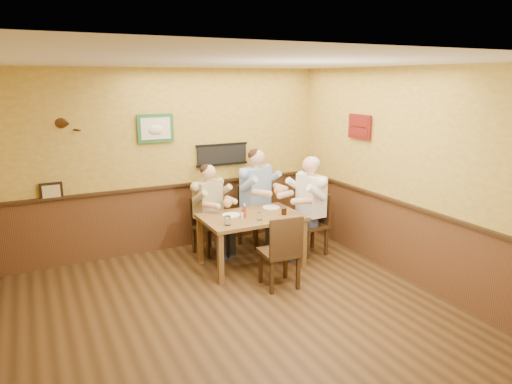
# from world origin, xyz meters

# --- Properties ---
(room) EXTENTS (5.02, 5.03, 2.81)m
(room) POSITION_xyz_m (0.14, 0.17, 1.69)
(room) COLOR #34220F
(room) RESTS_ON ground
(dining_table) EXTENTS (1.40, 0.90, 0.75)m
(dining_table) POSITION_xyz_m (0.81, 1.30, 0.66)
(dining_table) COLOR brown
(dining_table) RESTS_ON ground
(chair_back_left) EXTENTS (0.52, 0.52, 0.88)m
(chair_back_left) POSITION_xyz_m (0.44, 2.04, 0.44)
(chair_back_left) COLOR #382412
(chair_back_left) RESTS_ON ground
(chair_back_right) EXTENTS (0.59, 0.59, 0.99)m
(chair_back_right) POSITION_xyz_m (1.25, 2.04, 0.49)
(chair_back_right) COLOR #382412
(chair_back_right) RESTS_ON ground
(chair_right_end) EXTENTS (0.46, 0.46, 0.95)m
(chair_right_end) POSITION_xyz_m (1.81, 1.29, 0.48)
(chair_right_end) COLOR #382412
(chair_right_end) RESTS_ON ground
(chair_near_side) EXTENTS (0.49, 0.49, 0.99)m
(chair_near_side) POSITION_xyz_m (0.82, 0.51, 0.49)
(chair_near_side) COLOR #382412
(chair_near_side) RESTS_ON ground
(diner_tan_shirt) EXTENTS (0.75, 0.75, 1.25)m
(diner_tan_shirt) POSITION_xyz_m (0.44, 2.04, 0.63)
(diner_tan_shirt) COLOR #BFB383
(diner_tan_shirt) RESTS_ON ground
(diner_blue_polo) EXTENTS (0.84, 0.84, 1.41)m
(diner_blue_polo) POSITION_xyz_m (1.25, 2.04, 0.70)
(diner_blue_polo) COLOR #8AA8CF
(diner_blue_polo) RESTS_ON ground
(diner_white_elder) EXTENTS (0.65, 0.65, 1.36)m
(diner_white_elder) POSITION_xyz_m (1.81, 1.29, 0.68)
(diner_white_elder) COLOR white
(diner_white_elder) RESTS_ON ground
(water_glass_left) EXTENTS (0.11, 0.11, 0.12)m
(water_glass_left) POSITION_xyz_m (0.34, 1.05, 0.81)
(water_glass_left) COLOR silver
(water_glass_left) RESTS_ON dining_table
(water_glass_mid) EXTENTS (0.09, 0.09, 0.11)m
(water_glass_mid) POSITION_xyz_m (0.82, 1.06, 0.80)
(water_glass_mid) COLOR white
(water_glass_mid) RESTS_ON dining_table
(cola_tumbler) EXTENTS (0.09, 0.09, 0.10)m
(cola_tumbler) POSITION_xyz_m (1.24, 1.12, 0.80)
(cola_tumbler) COLOR black
(cola_tumbler) RESTS_ON dining_table
(hot_sauce_bottle) EXTENTS (0.05, 0.05, 0.18)m
(hot_sauce_bottle) POSITION_xyz_m (0.68, 1.25, 0.84)
(hot_sauce_bottle) COLOR #B52B13
(hot_sauce_bottle) RESTS_ON dining_table
(salt_shaker) EXTENTS (0.04, 0.04, 0.09)m
(salt_shaker) POSITION_xyz_m (0.63, 1.23, 0.79)
(salt_shaker) COLOR white
(salt_shaker) RESTS_ON dining_table
(pepper_shaker) EXTENTS (0.05, 0.05, 0.09)m
(pepper_shaker) POSITION_xyz_m (0.68, 1.30, 0.80)
(pepper_shaker) COLOR black
(pepper_shaker) RESTS_ON dining_table
(plate_far_left) EXTENTS (0.27, 0.27, 0.02)m
(plate_far_left) POSITION_xyz_m (0.55, 1.42, 0.76)
(plate_far_left) COLOR white
(plate_far_left) RESTS_ON dining_table
(plate_far_right) EXTENTS (0.29, 0.29, 0.02)m
(plate_far_right) POSITION_xyz_m (1.25, 1.51, 0.76)
(plate_far_right) COLOR white
(plate_far_right) RESTS_ON dining_table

